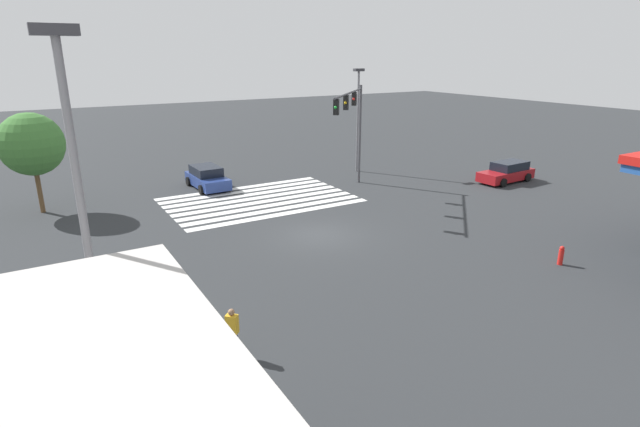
# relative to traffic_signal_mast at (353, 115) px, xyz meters

# --- Properties ---
(ground_plane) EXTENTS (147.95, 147.95, 0.00)m
(ground_plane) POSITION_rel_traffic_signal_mast_xyz_m (5.93, 5.93, -5.06)
(ground_plane) COLOR #2B2D30
(crosswalk_markings) EXTENTS (11.41, 7.25, 0.01)m
(crosswalk_markings) POSITION_rel_traffic_signal_mast_xyz_m (5.93, -1.48, -5.06)
(crosswalk_markings) COLOR silver
(crosswalk_markings) RESTS_ON ground_plane
(traffic_signal_mast) EXTENTS (5.84, 5.84, 6.75)m
(traffic_signal_mast) POSITION_rel_traffic_signal_mast_xyz_m (0.00, 0.00, 0.00)
(traffic_signal_mast) COLOR #47474C
(traffic_signal_mast) RESTS_ON ground_plane
(car_0) EXTENTS (4.50, 2.11, 1.43)m
(car_0) POSITION_rel_traffic_signal_mast_xyz_m (-11.19, 3.25, -4.38)
(car_0) COLOR maroon
(car_0) RESTS_ON ground_plane
(car_2) EXTENTS (2.16, 4.25, 1.48)m
(car_2) POSITION_rel_traffic_signal_mast_xyz_m (7.76, -6.01, -4.36)
(car_2) COLOR navy
(car_2) RESTS_ON ground_plane
(pedestrian) EXTENTS (0.41, 0.41, 1.55)m
(pedestrian) POSITION_rel_traffic_signal_mast_xyz_m (13.56, 13.61, -4.21)
(pedestrian) COLOR #232842
(pedestrian) RESTS_ON ground_plane
(street_light_pole_a) EXTENTS (0.80, 0.36, 9.27)m
(street_light_pole_a) POSITION_rel_traffic_signal_mast_xyz_m (17.29, 15.94, 0.39)
(street_light_pole_a) COLOR slate
(street_light_pole_a) RESTS_ON ground_plane
(street_light_pole_b) EXTENTS (0.80, 0.36, 7.71)m
(street_light_pole_b) POSITION_rel_traffic_signal_mast_xyz_m (-3.89, -4.98, -0.42)
(street_light_pole_b) COLOR slate
(street_light_pole_b) RESTS_ON ground_plane
(tree_corner_a) EXTENTS (3.49, 3.49, 5.71)m
(tree_corner_a) POSITION_rel_traffic_signal_mast_xyz_m (17.76, -5.56, -1.11)
(tree_corner_a) COLOR brown
(tree_corner_a) RESTS_ON ground_plane
(fire_hydrant) EXTENTS (0.22, 0.22, 0.86)m
(fire_hydrant) POSITION_rel_traffic_signal_mast_xyz_m (-1.17, 14.44, -4.64)
(fire_hydrant) COLOR red
(fire_hydrant) RESTS_ON ground_plane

